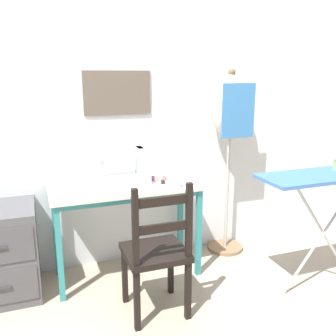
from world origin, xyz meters
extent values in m
plane|color=tan|center=(0.00, 0.00, 0.00)|extent=(14.00, 14.00, 0.00)
cube|color=silver|center=(0.00, 0.53, 1.27)|extent=(10.00, 0.05, 2.55)
cube|color=brown|center=(0.02, 0.50, 1.42)|extent=(0.53, 0.02, 0.34)
cube|color=silver|center=(0.00, 0.23, 0.72)|extent=(1.13, 0.46, 0.02)
cube|color=teal|center=(0.00, 0.04, 0.69)|extent=(1.05, 0.03, 0.04)
cube|color=teal|center=(-0.52, 0.04, 0.35)|extent=(0.04, 0.04, 0.71)
cube|color=teal|center=(0.52, 0.04, 0.35)|extent=(0.04, 0.04, 0.71)
cube|color=teal|center=(-0.52, 0.42, 0.35)|extent=(0.04, 0.04, 0.71)
cube|color=teal|center=(0.52, 0.42, 0.35)|extent=(0.04, 0.04, 0.71)
cube|color=white|center=(0.00, 0.28, 0.77)|extent=(0.39, 0.16, 0.08)
cube|color=white|center=(0.15, 0.28, 0.92)|extent=(0.09, 0.13, 0.20)
cube|color=white|center=(-0.02, 0.28, 0.98)|extent=(0.34, 0.12, 0.07)
cube|color=white|center=(-0.17, 0.28, 0.88)|extent=(0.04, 0.09, 0.13)
cylinder|color=#B22D2D|center=(0.20, 0.28, 0.92)|extent=(0.02, 0.06, 0.06)
cylinder|color=#99999E|center=(0.15, 0.28, 1.03)|extent=(0.01, 0.01, 0.02)
cylinder|color=silver|center=(-0.41, 0.13, 0.76)|extent=(0.14, 0.14, 0.06)
cylinder|color=gray|center=(-0.41, 0.13, 0.79)|extent=(0.11, 0.11, 0.01)
cube|color=silver|center=(0.46, 0.12, 0.74)|extent=(0.10, 0.06, 0.00)
cube|color=silver|center=(0.46, 0.10, 0.74)|extent=(0.11, 0.03, 0.00)
torus|color=#2870B7|center=(0.39, 0.08, 0.74)|extent=(0.03, 0.03, 0.01)
torus|color=#2870B7|center=(0.39, 0.09, 0.74)|extent=(0.03, 0.03, 0.01)
cylinder|color=purple|center=(0.24, 0.30, 0.75)|extent=(0.03, 0.03, 0.04)
cylinder|color=beige|center=(0.24, 0.30, 0.77)|extent=(0.03, 0.03, 0.00)
cylinder|color=beige|center=(0.24, 0.30, 0.74)|extent=(0.03, 0.03, 0.00)
cylinder|color=black|center=(0.28, 0.19, 0.75)|extent=(0.03, 0.03, 0.04)
cylinder|color=beige|center=(0.28, 0.19, 0.77)|extent=(0.04, 0.04, 0.00)
cylinder|color=beige|center=(0.28, 0.19, 0.74)|extent=(0.04, 0.04, 0.00)
cylinder|color=red|center=(0.33, 0.29, 0.75)|extent=(0.03, 0.03, 0.03)
cylinder|color=beige|center=(0.33, 0.29, 0.77)|extent=(0.04, 0.04, 0.00)
cylinder|color=beige|center=(0.33, 0.29, 0.74)|extent=(0.04, 0.04, 0.00)
cube|color=black|center=(0.06, -0.29, 0.43)|extent=(0.40, 0.38, 0.04)
cube|color=black|center=(-0.11, -0.13, 0.20)|extent=(0.04, 0.04, 0.41)
cube|color=black|center=(0.23, -0.13, 0.20)|extent=(0.04, 0.04, 0.41)
cube|color=black|center=(-0.11, -0.45, 0.20)|extent=(0.04, 0.04, 0.41)
cube|color=black|center=(0.23, -0.45, 0.20)|extent=(0.04, 0.04, 0.41)
cube|color=black|center=(-0.11, -0.45, 0.69)|extent=(0.04, 0.04, 0.48)
cube|color=black|center=(0.23, -0.45, 0.69)|extent=(0.04, 0.04, 0.48)
cube|color=black|center=(0.06, -0.45, 0.83)|extent=(0.34, 0.02, 0.06)
cube|color=black|center=(0.06, -0.45, 0.66)|extent=(0.34, 0.02, 0.06)
cube|color=#4C4C51|center=(-0.90, 0.27, 0.33)|extent=(0.47, 0.49, 0.66)
cube|color=#46464B|center=(-0.90, 0.02, 0.18)|extent=(0.43, 0.01, 0.24)
cube|color=#333338|center=(-0.90, 0.01, 0.18)|extent=(0.10, 0.01, 0.02)
cylinder|color=#846647|center=(0.95, 0.37, 0.01)|extent=(0.32, 0.32, 0.03)
cylinder|color=#ADA89E|center=(0.95, 0.37, 0.57)|extent=(0.03, 0.03, 1.08)
ellipsoid|color=beige|center=(0.95, 0.37, 1.30)|extent=(0.35, 0.25, 0.52)
sphere|color=brown|center=(0.95, 0.37, 1.57)|extent=(0.06, 0.06, 0.06)
cube|color=teal|center=(0.95, 0.24, 1.27)|extent=(0.29, 0.01, 0.44)
cube|color=#3D6BAD|center=(1.31, -0.43, 0.87)|extent=(1.04, 0.35, 0.02)
cylinder|color=#B7B7BC|center=(1.31, -0.43, 0.43)|extent=(0.64, 0.02, 0.87)
cylinder|color=#B7B7BC|center=(1.31, -0.43, 0.43)|extent=(0.64, 0.02, 0.87)
camera|label=1|loc=(-0.62, -2.42, 1.56)|focal=40.00mm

